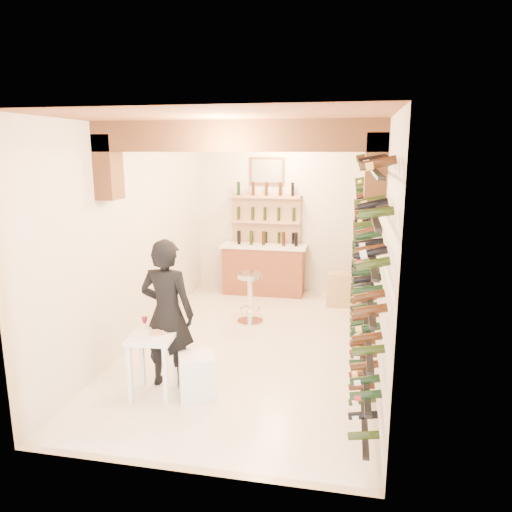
{
  "coord_description": "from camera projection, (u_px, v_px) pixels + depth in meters",
  "views": [
    {
      "loc": [
        1.37,
        -6.64,
        2.86
      ],
      "look_at": [
        0.0,
        0.3,
        1.3
      ],
      "focal_mm": 33.73,
      "sensor_mm": 36.0,
      "label": 1
    }
  ],
  "objects": [
    {
      "name": "tasting_table",
      "position": [
        152.0,
        346.0,
        5.63
      ],
      "size": [
        0.56,
        0.56,
        0.91
      ],
      "rotation": [
        0.0,
        0.0,
        0.09
      ],
      "color": "white",
      "rests_on": "ground"
    },
    {
      "name": "wine_rack",
      "position": [
        361.0,
        248.0,
        6.61
      ],
      "size": [
        0.32,
        5.7,
        2.56
      ],
      "color": "black",
      "rests_on": "ground"
    },
    {
      "name": "white_stool",
      "position": [
        197.0,
        375.0,
        5.68
      ],
      "size": [
        0.54,
        0.54,
        0.51
      ],
      "primitive_type": "cube",
      "rotation": [
        0.0,
        0.0,
        0.4
      ],
      "color": "white",
      "rests_on": "ground"
    },
    {
      "name": "back_counter",
      "position": [
        264.0,
        268.0,
        9.71
      ],
      "size": [
        1.7,
        0.62,
        1.29
      ],
      "color": "brown",
      "rests_on": "ground"
    },
    {
      "name": "chrome_barstool",
      "position": [
        250.0,
        294.0,
        8.05
      ],
      "size": [
        0.44,
        0.44,
        0.86
      ],
      "rotation": [
        0.0,
        0.0,
        0.15
      ],
      "color": "silver",
      "rests_on": "ground"
    },
    {
      "name": "ground",
      "position": [
        252.0,
        344.0,
        7.23
      ],
      "size": [
        6.0,
        6.0,
        0.0
      ],
      "primitive_type": "plane",
      "color": "silver",
      "rests_on": "ground"
    },
    {
      "name": "crate_lower",
      "position": [
        341.0,
        297.0,
        9.03
      ],
      "size": [
        0.56,
        0.41,
        0.33
      ],
      "primitive_type": "cube",
      "rotation": [
        0.0,
        0.0,
        0.05
      ],
      "color": "tan",
      "rests_on": "ground"
    },
    {
      "name": "back_shelving",
      "position": [
        266.0,
        235.0,
        9.81
      ],
      "size": [
        1.4,
        0.31,
        2.73
      ],
      "color": "tan",
      "rests_on": "ground"
    },
    {
      "name": "crate_upper",
      "position": [
        341.0,
        281.0,
        8.97
      ],
      "size": [
        0.51,
        0.36,
        0.29
      ],
      "primitive_type": "cube",
      "rotation": [
        0.0,
        0.0,
        0.02
      ],
      "color": "tan",
      "rests_on": "crate_lower"
    },
    {
      "name": "person",
      "position": [
        167.0,
        314.0,
        5.8
      ],
      "size": [
        0.71,
        0.49,
        1.85
      ],
      "primitive_type": "imported",
      "rotation": [
        0.0,
        0.0,
        3.07
      ],
      "color": "black",
      "rests_on": "ground"
    },
    {
      "name": "room_shell",
      "position": [
        248.0,
        196.0,
        6.5
      ],
      "size": [
        3.52,
        6.02,
        3.21
      ],
      "color": "beige",
      "rests_on": "ground"
    }
  ]
}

